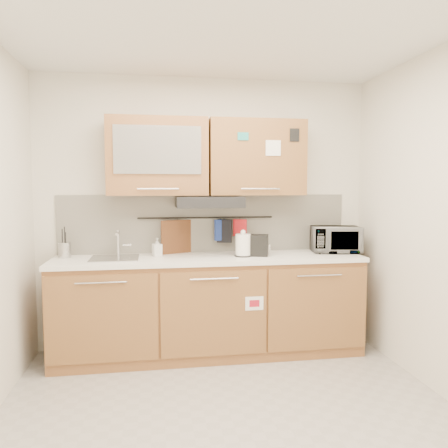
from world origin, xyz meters
name	(u,v)px	position (x,y,z in m)	size (l,w,h in m)	color
floor	(232,421)	(0.00, 0.00, 0.00)	(3.20, 3.20, 0.00)	#9E9993
ceiling	(233,17)	(0.00, 0.00, 2.60)	(3.20, 3.20, 0.00)	white
wall_back	(206,213)	(0.00, 1.50, 1.30)	(3.20, 3.20, 0.00)	silver
base_cabinet	(210,311)	(0.00, 1.19, 0.41)	(2.80, 0.64, 0.88)	#A16B39
countertop	(210,259)	(0.00, 1.19, 0.90)	(2.82, 0.62, 0.04)	white
backsplash	(206,223)	(0.00, 1.49, 1.20)	(2.80, 0.02, 0.56)	silver
upper_cabinets	(207,157)	(0.00, 1.32, 1.83)	(1.82, 0.37, 0.70)	#A16B39
range_hood	(209,202)	(0.00, 1.25, 1.42)	(0.60, 0.46, 0.10)	black
sink	(115,258)	(-0.85, 1.21, 0.92)	(0.42, 0.40, 0.26)	silver
utensil_rail	(206,218)	(0.00, 1.45, 1.26)	(0.02, 0.02, 1.30)	black
utensil_crock	(65,250)	(-1.30, 1.33, 0.99)	(0.13, 0.13, 0.28)	#AEAEB3
kettle	(243,246)	(0.31, 1.15, 1.02)	(0.18, 0.17, 0.25)	white
toaster	(254,245)	(0.42, 1.18, 1.02)	(0.29, 0.23, 0.19)	black
microwave	(336,239)	(1.25, 1.26, 1.05)	(0.45, 0.31, 0.25)	#999999
soap_bottle	(157,247)	(-0.47, 1.28, 1.00)	(0.08, 0.08, 0.17)	#999999
cutting_board	(178,242)	(-0.28, 1.44, 1.03)	(0.33, 0.02, 0.41)	brown
oven_mitt	(220,230)	(0.14, 1.44, 1.14)	(0.12, 0.03, 0.20)	#213998
dark_pouch	(224,231)	(0.18, 1.44, 1.13)	(0.14, 0.04, 0.23)	black
pot_holder	(240,228)	(0.33, 1.44, 1.16)	(0.13, 0.02, 0.16)	red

